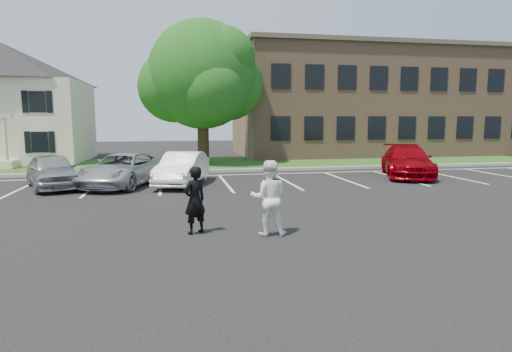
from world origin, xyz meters
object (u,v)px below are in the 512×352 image
Objects in this scene: car_silver_minivan at (123,170)px; office_building at (375,102)px; tree at (204,77)px; car_red_compact at (407,161)px; house at (3,103)px; man_white_shirt at (269,198)px; car_white_sedan at (183,169)px; car_silver_west at (52,171)px; man_black_suit at (195,200)px.

office_building is at bearing 58.63° from car_silver_minivan.
office_building is 2.55× the size of tree.
office_building is 14.72m from car_red_compact.
man_white_shirt is (12.99, -20.63, -2.90)m from house.
car_white_sedan is 0.82× the size of car_red_compact.
office_building reaches higher than car_silver_west.
office_building is 21.51m from car_white_sedan.
tree is at bearing 27.49° from car_silver_west.
tree reaches higher than car_white_sedan.
man_black_suit reaches higher than car_red_compact.
car_red_compact reaches higher than car_silver_west.
car_red_compact is at bearing -172.28° from man_black_suit.
car_silver_minivan is at bearing -168.46° from car_white_sedan.
house is 23.25m from man_black_suit.
car_silver_minivan is (-4.37, 8.78, -0.24)m from man_white_shirt.
car_silver_west is (-7.19, 8.77, -0.21)m from man_white_shirt.
car_red_compact is (10.99, 0.62, 0.05)m from car_white_sedan.
car_red_compact is at bearing -27.37° from house.
car_white_sedan is at bearing -100.81° from tree.
car_silver_west is 0.81× the size of car_red_compact.
house is at bearing 163.55° from tree.
car_red_compact reaches higher than car_white_sedan.
house is at bearing 147.63° from car_silver_minivan.
house is 2.40× the size of car_white_sedan.
house is 27.08m from office_building.
car_white_sedan is (2.50, -0.22, 0.02)m from car_silver_minivan.
car_silver_minivan is 2.51m from car_white_sedan.
car_red_compact is (9.40, -7.69, -4.59)m from tree.
car_silver_minivan is 0.95× the size of car_red_compact.
car_white_sedan is (-1.59, -8.32, -4.64)m from tree.
office_building is 12.06× the size of man_white_shirt.
car_white_sedan is at bearing -24.32° from car_silver_west.
car_silver_west is at bearing -156.46° from car_red_compact.
tree is at bearing -158.01° from office_building.
man_white_shirt is (-14.01, -22.65, -3.23)m from office_building.
tree is 2.05× the size of car_white_sedan.
car_white_sedan is (-15.88, -14.09, -3.45)m from office_building.
house is 25.08m from car_red_compact.
tree is at bearing -78.85° from man_white_shirt.
house is 13.34m from tree.
tree is 12.99m from car_red_compact.
car_white_sedan is 11.01m from car_red_compact.
house is 1.97× the size of car_red_compact.
tree is 10.20m from car_silver_minivan.
man_white_shirt is at bearing 133.79° from man_black_suit.
car_silver_minivan is 13.50m from car_red_compact.
tree is at bearing 84.80° from car_silver_minivan.
man_white_shirt is 0.37× the size of car_silver_minivan.
car_silver_west is 16.31m from car_red_compact.
tree is 17.45m from man_white_shirt.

